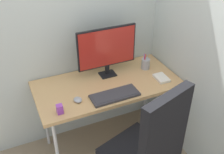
{
  "coord_description": "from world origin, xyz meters",
  "views": [
    {
      "loc": [
        -0.81,
        -1.91,
        2.16
      ],
      "look_at": [
        0.02,
        -0.06,
        0.86
      ],
      "focal_mm": 43.6,
      "sensor_mm": 36.0,
      "label": 1
    }
  ],
  "objects_px": {
    "monitor": "(107,49)",
    "keyboard": "(115,95)",
    "office_chair": "(148,148)",
    "notebook": "(161,78)",
    "desk_clamp_accessory": "(60,109)",
    "mouse": "(78,100)",
    "pen_holder": "(146,64)"
  },
  "relations": [
    {
      "from": "notebook",
      "to": "desk_clamp_accessory",
      "type": "height_order",
      "value": "desk_clamp_accessory"
    },
    {
      "from": "office_chair",
      "to": "mouse",
      "type": "bearing_deg",
      "value": 122.4
    },
    {
      "from": "monitor",
      "to": "pen_holder",
      "type": "height_order",
      "value": "monitor"
    },
    {
      "from": "office_chair",
      "to": "pen_holder",
      "type": "xyz_separation_m",
      "value": [
        0.42,
        0.8,
        0.21
      ]
    },
    {
      "from": "monitor",
      "to": "desk_clamp_accessory",
      "type": "xyz_separation_m",
      "value": [
        -0.57,
        -0.38,
        -0.24
      ]
    },
    {
      "from": "monitor",
      "to": "notebook",
      "type": "xyz_separation_m",
      "value": [
        0.43,
        -0.29,
        -0.26
      ]
    },
    {
      "from": "office_chair",
      "to": "keyboard",
      "type": "height_order",
      "value": "office_chair"
    },
    {
      "from": "monitor",
      "to": "keyboard",
      "type": "bearing_deg",
      "value": -102.97
    },
    {
      "from": "keyboard",
      "to": "desk_clamp_accessory",
      "type": "height_order",
      "value": "desk_clamp_accessory"
    },
    {
      "from": "monitor",
      "to": "keyboard",
      "type": "distance_m",
      "value": 0.45
    },
    {
      "from": "office_chair",
      "to": "pen_holder",
      "type": "distance_m",
      "value": 0.93
    },
    {
      "from": "office_chair",
      "to": "notebook",
      "type": "distance_m",
      "value": 0.75
    },
    {
      "from": "monitor",
      "to": "notebook",
      "type": "height_order",
      "value": "monitor"
    },
    {
      "from": "mouse",
      "to": "desk_clamp_accessory",
      "type": "bearing_deg",
      "value": -161.81
    },
    {
      "from": "monitor",
      "to": "desk_clamp_accessory",
      "type": "relative_size",
      "value": 7.23
    },
    {
      "from": "monitor",
      "to": "desk_clamp_accessory",
      "type": "bearing_deg",
      "value": -146.5
    },
    {
      "from": "pen_holder",
      "to": "monitor",
      "type": "bearing_deg",
      "value": 172.27
    },
    {
      "from": "mouse",
      "to": "notebook",
      "type": "bearing_deg",
      "value": -8.4
    },
    {
      "from": "keyboard",
      "to": "monitor",
      "type": "bearing_deg",
      "value": 77.03
    },
    {
      "from": "keyboard",
      "to": "desk_clamp_accessory",
      "type": "bearing_deg",
      "value": -177.29
    },
    {
      "from": "keyboard",
      "to": "mouse",
      "type": "bearing_deg",
      "value": 168.31
    },
    {
      "from": "pen_holder",
      "to": "keyboard",
      "type": "bearing_deg",
      "value": -147.7
    },
    {
      "from": "notebook",
      "to": "monitor",
      "type": "bearing_deg",
      "value": 147.64
    },
    {
      "from": "monitor",
      "to": "mouse",
      "type": "relative_size",
      "value": 6.91
    },
    {
      "from": "office_chair",
      "to": "monitor",
      "type": "relative_size",
      "value": 2.06
    },
    {
      "from": "office_chair",
      "to": "monitor",
      "type": "xyz_separation_m",
      "value": [
        0.03,
        0.86,
        0.43
      ]
    },
    {
      "from": "mouse",
      "to": "desk_clamp_accessory",
      "type": "height_order",
      "value": "desk_clamp_accessory"
    },
    {
      "from": "office_chair",
      "to": "keyboard",
      "type": "bearing_deg",
      "value": 95.54
    },
    {
      "from": "desk_clamp_accessory",
      "to": "office_chair",
      "type": "bearing_deg",
      "value": -41.92
    },
    {
      "from": "pen_holder",
      "to": "office_chair",
      "type": "bearing_deg",
      "value": -117.88
    },
    {
      "from": "office_chair",
      "to": "keyboard",
      "type": "distance_m",
      "value": 0.53
    },
    {
      "from": "office_chair",
      "to": "keyboard",
      "type": "xyz_separation_m",
      "value": [
        -0.05,
        0.5,
        0.17
      ]
    }
  ]
}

